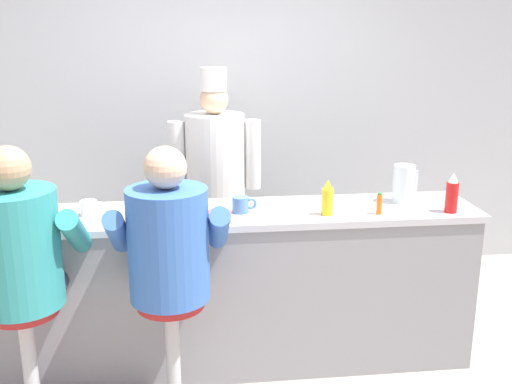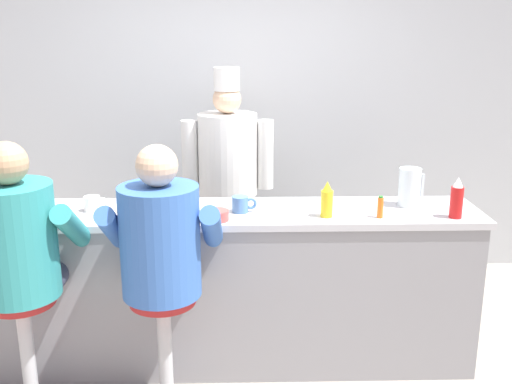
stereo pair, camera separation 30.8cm
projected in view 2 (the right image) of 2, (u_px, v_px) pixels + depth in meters
The scene contains 14 objects.
ground_plane at pixel (236, 384), 3.55m from camera, with size 20.00×20.00×0.00m, color #9E9384.
wall_back at pixel (236, 113), 4.97m from camera, with size 10.00×0.06×2.70m.
diner_counter at pixel (236, 287), 3.68m from camera, with size 2.92×0.56×0.99m.
ketchup_bottle_red at pixel (457, 199), 3.39m from camera, with size 0.07×0.07×0.24m.
mustard_bottle_yellow at pixel (327, 201), 3.41m from camera, with size 0.07×0.07×0.21m.
hot_sauce_bottle_orange at pixel (380, 207), 3.40m from camera, with size 0.03×0.03×0.13m.
water_pitcher_clear at pixel (410, 187), 3.61m from camera, with size 0.15×0.13×0.23m.
breakfast_plate at pixel (55, 218), 3.37m from camera, with size 0.27×0.27×0.05m.
cereal_bowl at pixel (217, 215), 3.36m from camera, with size 0.14×0.14×0.06m.
coffee_mug_blue at pixel (241, 204), 3.51m from camera, with size 0.15×0.10×0.09m.
coffee_mug_white at pixel (93, 204), 3.53m from camera, with size 0.14×0.09×0.09m.
diner_seated_teal at pixel (18, 248), 3.08m from camera, with size 0.64×0.63×1.51m.
diner_seated_blue at pixel (162, 248), 3.09m from camera, with size 0.62×0.61×1.49m.
cook_in_whites_near at pixel (228, 174), 4.53m from camera, with size 0.69×0.44×1.76m.
Camera 2 is at (0.04, -3.12, 2.04)m, focal length 42.00 mm.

